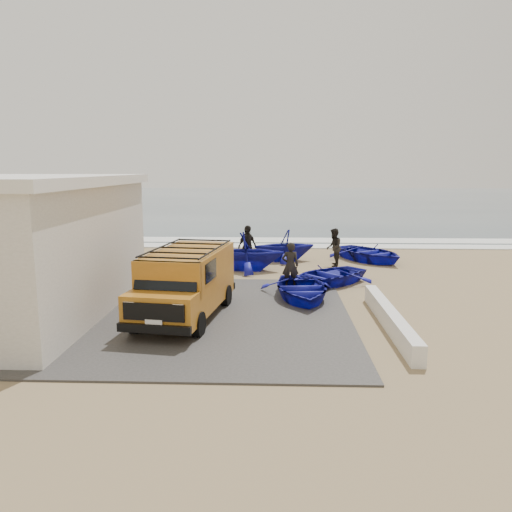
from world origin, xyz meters
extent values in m
plane|color=#937B55|center=(0.00, 0.00, 0.00)|extent=(160.00, 160.00, 0.00)
cube|color=#423F3C|center=(-2.00, -2.00, 0.03)|extent=(12.00, 10.00, 0.05)
cube|color=#385166|center=(0.00, 56.00, 0.00)|extent=(180.00, 88.00, 0.01)
cube|color=white|center=(0.00, 12.00, 0.03)|extent=(180.00, 1.60, 0.06)
cube|color=white|center=(0.00, 14.50, 0.02)|extent=(180.00, 2.20, 0.04)
cube|color=black|center=(-3.55, -0.50, 2.60)|extent=(0.08, 0.70, 0.90)
cube|color=silver|center=(5.00, -3.00, 0.28)|extent=(0.35, 6.00, 0.55)
cube|color=#B46F1B|center=(-0.96, -1.86, 1.20)|extent=(2.48, 4.21, 1.68)
cube|color=#B46F1B|center=(-1.31, -4.28, 0.81)|extent=(2.05, 1.18, 0.92)
cube|color=black|center=(-1.24, -3.80, 1.63)|extent=(1.81, 0.59, 0.73)
cube|color=black|center=(-1.38, -4.75, 0.92)|extent=(1.64, 0.32, 0.46)
cube|color=black|center=(-1.38, -4.78, 0.48)|extent=(1.97, 0.42, 0.22)
cube|color=black|center=(-0.97, -1.91, 2.12)|extent=(2.34, 3.89, 0.06)
cylinder|color=black|center=(-2.15, -3.75, 0.36)|extent=(0.32, 0.74, 0.71)
cylinder|color=black|center=(-1.70, -0.62, 0.36)|extent=(0.32, 0.74, 0.71)
cylinder|color=black|center=(-0.36, -4.00, 0.36)|extent=(0.32, 0.74, 0.71)
cylinder|color=black|center=(0.10, -0.88, 0.36)|extent=(0.32, 0.74, 0.71)
imported|color=#14179E|center=(2.62, 0.07, 0.39)|extent=(3.01, 3.97, 0.77)
imported|color=#14179E|center=(3.75, 2.35, 0.37)|extent=(4.42, 4.33, 0.75)
imported|color=#14179E|center=(0.46, 5.03, 0.86)|extent=(3.37, 2.94, 1.73)
imported|color=#14179E|center=(6.35, 7.50, 0.42)|extent=(4.58, 4.93, 0.83)
imported|color=#14179E|center=(2.17, 7.40, 0.78)|extent=(3.43, 3.12, 1.56)
imported|color=black|center=(2.29, 1.68, 0.89)|extent=(0.68, 0.47, 1.78)
imported|color=black|center=(4.45, 6.18, 0.89)|extent=(0.81, 0.96, 1.78)
imported|color=black|center=(0.43, 5.82, 0.97)|extent=(1.09, 1.18, 1.94)
camera|label=1|loc=(1.68, -16.89, 4.52)|focal=35.00mm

